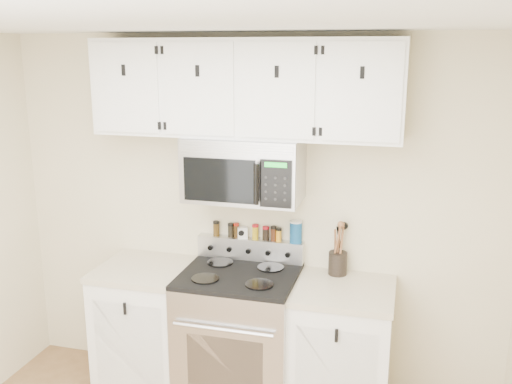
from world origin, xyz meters
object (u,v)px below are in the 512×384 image
range (239,337)px  microwave (244,169)px  salt_canister (296,232)px  utensil_crock (338,261)px

range → microwave: size_ratio=1.45×
microwave → salt_canister: bearing=25.7°
range → salt_canister: (0.32, 0.28, 0.69)m
microwave → salt_canister: 0.58m
utensil_crock → salt_canister: bearing=170.5°
range → utensil_crock: bearing=20.5°
salt_canister → microwave: bearing=-154.3°
range → salt_canister: size_ratio=7.06×
utensil_crock → salt_canister: (-0.30, 0.05, 0.17)m
utensil_crock → salt_canister: 0.35m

